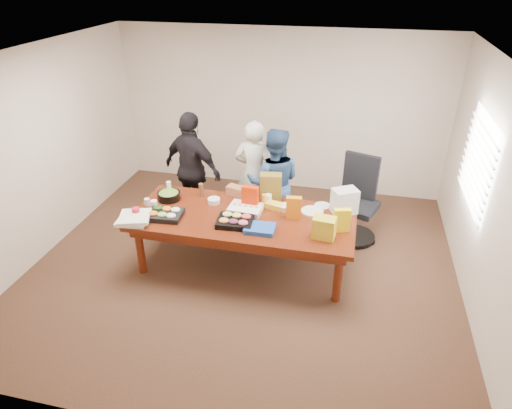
% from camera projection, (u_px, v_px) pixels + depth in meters
% --- Properties ---
extents(floor, '(5.50, 5.00, 0.02)m').
position_uv_depth(floor, '(244.00, 265.00, 6.02)').
color(floor, '#47301E').
rests_on(floor, ground).
extents(ceiling, '(5.50, 5.00, 0.02)m').
position_uv_depth(ceiling, '(241.00, 56.00, 4.71)').
color(ceiling, white).
rests_on(ceiling, wall_back).
extents(wall_back, '(5.50, 0.04, 2.70)m').
position_uv_depth(wall_back, '(280.00, 112.00, 7.50)').
color(wall_back, beige).
rests_on(wall_back, floor).
extents(wall_front, '(5.50, 0.04, 2.70)m').
position_uv_depth(wall_front, '(157.00, 315.00, 3.23)').
color(wall_front, beige).
rests_on(wall_front, floor).
extents(wall_left, '(0.04, 5.00, 2.70)m').
position_uv_depth(wall_left, '(41.00, 153.00, 5.90)').
color(wall_left, beige).
rests_on(wall_left, floor).
extents(wall_right, '(0.04, 5.00, 2.70)m').
position_uv_depth(wall_right, '(489.00, 197.00, 4.83)').
color(wall_right, beige).
rests_on(wall_right, floor).
extents(window_panel, '(0.03, 1.40, 1.10)m').
position_uv_depth(window_panel, '(478.00, 162.00, 5.27)').
color(window_panel, white).
rests_on(window_panel, wall_right).
extents(window_blinds, '(0.04, 1.36, 1.00)m').
position_uv_depth(window_blinds, '(475.00, 162.00, 5.28)').
color(window_blinds, beige).
rests_on(window_blinds, wall_right).
extents(conference_table, '(2.80, 1.20, 0.75)m').
position_uv_depth(conference_table, '(244.00, 241.00, 5.84)').
color(conference_table, '#4C1C0F').
rests_on(conference_table, floor).
extents(office_chair, '(0.77, 0.77, 1.19)m').
position_uv_depth(office_chair, '(358.00, 203.00, 6.27)').
color(office_chair, black).
rests_on(office_chair, floor).
extents(person_center, '(0.60, 0.39, 1.63)m').
position_uv_depth(person_center, '(254.00, 174.00, 6.61)').
color(person_center, silver).
rests_on(person_center, floor).
extents(person_right, '(0.87, 0.72, 1.61)m').
position_uv_depth(person_right, '(274.00, 183.00, 6.36)').
color(person_right, navy).
rests_on(person_right, floor).
extents(person_left, '(1.10, 0.77, 1.74)m').
position_uv_depth(person_left, '(193.00, 170.00, 6.61)').
color(person_left, black).
rests_on(person_left, floor).
extents(veggie_tray, '(0.45, 0.37, 0.07)m').
position_uv_depth(veggie_tray, '(165.00, 215.00, 5.62)').
color(veggie_tray, black).
rests_on(veggie_tray, conference_table).
extents(fruit_tray, '(0.46, 0.37, 0.07)m').
position_uv_depth(fruit_tray, '(235.00, 222.00, 5.47)').
color(fruit_tray, black).
rests_on(fruit_tray, conference_table).
extents(sheet_cake, '(0.43, 0.34, 0.07)m').
position_uv_depth(sheet_cake, '(245.00, 209.00, 5.75)').
color(sheet_cake, white).
rests_on(sheet_cake, conference_table).
extents(salad_bowl, '(0.34, 0.34, 0.10)m').
position_uv_depth(salad_bowl, '(169.00, 196.00, 6.03)').
color(salad_bowl, black).
rests_on(salad_bowl, conference_table).
extents(chip_bag_blue, '(0.36, 0.27, 0.05)m').
position_uv_depth(chip_bag_blue, '(260.00, 228.00, 5.35)').
color(chip_bag_blue, '#1C4DAA').
rests_on(chip_bag_blue, conference_table).
extents(chip_bag_red, '(0.22, 0.10, 0.31)m').
position_uv_depth(chip_bag_red, '(250.00, 198.00, 5.76)').
color(chip_bag_red, red).
rests_on(chip_bag_red, conference_table).
extents(chip_bag_yellow, '(0.21, 0.13, 0.29)m').
position_uv_depth(chip_bag_yellow, '(342.00, 220.00, 5.28)').
color(chip_bag_yellow, yellow).
rests_on(chip_bag_yellow, conference_table).
extents(chip_bag_orange, '(0.20, 0.10, 0.29)m').
position_uv_depth(chip_bag_orange, '(294.00, 208.00, 5.54)').
color(chip_bag_orange, orange).
rests_on(chip_bag_orange, conference_table).
extents(mayo_jar, '(0.11, 0.11, 0.15)m').
position_uv_depth(mayo_jar, '(268.00, 200.00, 5.88)').
color(mayo_jar, white).
rests_on(mayo_jar, conference_table).
extents(mustard_bottle, '(0.07, 0.07, 0.18)m').
position_uv_depth(mustard_bottle, '(264.00, 201.00, 5.82)').
color(mustard_bottle, gold).
rests_on(mustard_bottle, conference_table).
extents(dressing_bottle, '(0.07, 0.07, 0.19)m').
position_uv_depth(dressing_bottle, '(201.00, 190.00, 6.08)').
color(dressing_bottle, brown).
rests_on(dressing_bottle, conference_table).
extents(ranch_bottle, '(0.06, 0.06, 0.19)m').
position_uv_depth(ranch_bottle, '(169.00, 188.00, 6.13)').
color(ranch_bottle, beige).
rests_on(ranch_bottle, conference_table).
extents(banana_bunch, '(0.26, 0.19, 0.08)m').
position_uv_depth(banana_bunch, '(275.00, 206.00, 5.81)').
color(banana_bunch, yellow).
rests_on(banana_bunch, conference_table).
extents(bread_loaf, '(0.36, 0.23, 0.13)m').
position_uv_depth(bread_loaf, '(239.00, 192.00, 6.10)').
color(bread_loaf, '#9C6342').
rests_on(bread_loaf, conference_table).
extents(kraft_bag, '(0.31, 0.21, 0.37)m').
position_uv_depth(kraft_bag, '(271.00, 187.00, 5.96)').
color(kraft_bag, brown).
rests_on(kraft_bag, conference_table).
extents(red_cup, '(0.13, 0.13, 0.13)m').
position_uv_depth(red_cup, '(136.00, 213.00, 5.59)').
color(red_cup, '#B51B32').
rests_on(red_cup, conference_table).
extents(clear_cup_a, '(0.10, 0.10, 0.12)m').
position_uv_depth(clear_cup_a, '(154.00, 205.00, 5.79)').
color(clear_cup_a, white).
rests_on(clear_cup_a, conference_table).
extents(clear_cup_b, '(0.09, 0.09, 0.10)m').
position_uv_depth(clear_cup_b, '(147.00, 202.00, 5.87)').
color(clear_cup_b, silver).
rests_on(clear_cup_b, conference_table).
extents(pizza_box_lower, '(0.40, 0.40, 0.04)m').
position_uv_depth(pizza_box_lower, '(134.00, 219.00, 5.54)').
color(pizza_box_lower, white).
rests_on(pizza_box_lower, conference_table).
extents(pizza_box_upper, '(0.46, 0.46, 0.04)m').
position_uv_depth(pizza_box_upper, '(135.00, 217.00, 5.51)').
color(pizza_box_upper, white).
rests_on(pizza_box_upper, pizza_box_lower).
extents(plate_a, '(0.35, 0.35, 0.02)m').
position_uv_depth(plate_a, '(312.00, 211.00, 5.75)').
color(plate_a, silver).
rests_on(plate_a, conference_table).
extents(plate_b, '(0.22, 0.22, 0.01)m').
position_uv_depth(plate_b, '(322.00, 206.00, 5.88)').
color(plate_b, silver).
rests_on(plate_b, conference_table).
extents(dip_bowl_a, '(0.17, 0.17, 0.07)m').
position_uv_depth(dip_bowl_a, '(285.00, 207.00, 5.78)').
color(dip_bowl_a, white).
rests_on(dip_bowl_a, conference_table).
extents(dip_bowl_b, '(0.19, 0.19, 0.07)m').
position_uv_depth(dip_bowl_b, '(214.00, 201.00, 5.94)').
color(dip_bowl_b, white).
rests_on(dip_bowl_b, conference_table).
extents(grocery_bag_white, '(0.37, 0.34, 0.32)m').
position_uv_depth(grocery_bag_white, '(345.00, 201.00, 5.66)').
color(grocery_bag_white, silver).
rests_on(grocery_bag_white, conference_table).
extents(grocery_bag_yellow, '(0.28, 0.21, 0.26)m').
position_uv_depth(grocery_bag_yellow, '(324.00, 228.00, 5.16)').
color(grocery_bag_yellow, gold).
rests_on(grocery_bag_yellow, conference_table).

